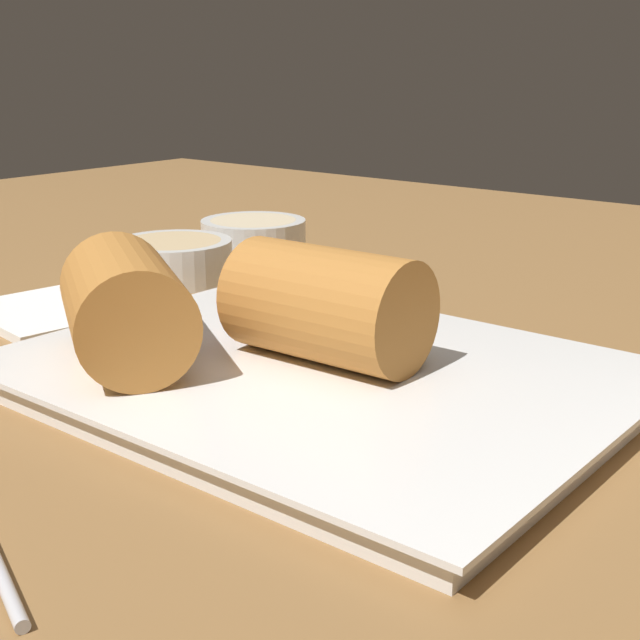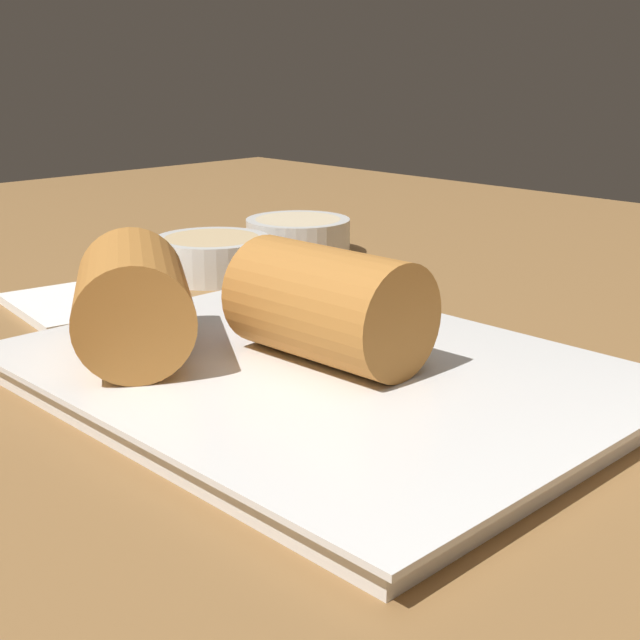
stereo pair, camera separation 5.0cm
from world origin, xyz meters
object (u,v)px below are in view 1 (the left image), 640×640
serving_plate (320,378)px  napkin (45,313)px  dipping_bowl_near (174,258)px  dipping_bowl_far (254,236)px

serving_plate → napkin: serving_plate is taller
dipping_bowl_near → dipping_bowl_far: size_ratio=1.00×
serving_plate → napkin: bearing=-177.7°
dipping_bowl_near → napkin: 12.45cm
dipping_bowl_near → napkin: size_ratio=0.81×
serving_plate → dipping_bowl_far: 33.20cm
dipping_bowl_near → dipping_bowl_far: 10.42cm
dipping_bowl_far → napkin: size_ratio=0.81×
serving_plate → dipping_bowl_near: dipping_bowl_near is taller
serving_plate → dipping_bowl_far: (-25.05, 21.76, 0.93)cm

